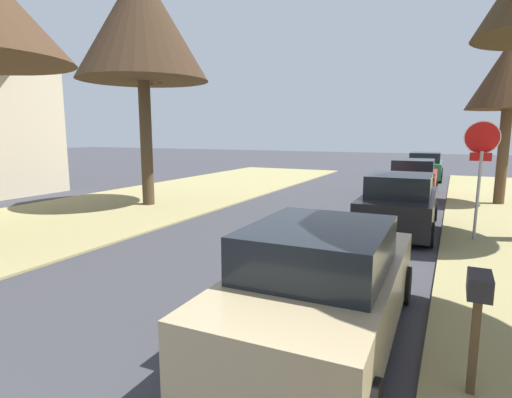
% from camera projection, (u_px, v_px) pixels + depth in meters
% --- Properties ---
extents(stop_sign_far, '(0.81, 0.60, 2.93)m').
position_uv_depth(stop_sign_far, '(481.00, 155.00, 9.91)').
color(stop_sign_far, '#9EA0A5').
rests_on(stop_sign_far, grass_verge_right).
extents(street_tree_right_far, '(2.88, 2.88, 6.09)m').
position_uv_depth(street_tree_right_far, '(511.00, 75.00, 14.73)').
color(street_tree_right_far, brown).
rests_on(street_tree_right_far, grass_verge_right).
extents(street_tree_left_mid_b, '(4.62, 4.62, 8.41)m').
position_uv_depth(street_tree_left_mid_b, '(141.00, 24.00, 14.31)').
color(street_tree_left_mid_b, '#463525').
rests_on(street_tree_left_mid_b, grass_verge_left).
extents(parked_sedan_tan, '(2.01, 4.43, 1.57)m').
position_uv_depth(parked_sedan_tan, '(322.00, 287.00, 5.28)').
color(parked_sedan_tan, tan).
rests_on(parked_sedan_tan, ground).
extents(parked_sedan_black, '(2.01, 4.43, 1.57)m').
position_uv_depth(parked_sedan_black, '(399.00, 204.00, 11.43)').
color(parked_sedan_black, black).
rests_on(parked_sedan_black, ground).
extents(parked_sedan_red, '(2.01, 4.43, 1.57)m').
position_uv_depth(parked_sedan_red, '(413.00, 179.00, 17.66)').
color(parked_sedan_red, red).
rests_on(parked_sedan_red, ground).
extents(parked_sedan_green, '(2.01, 4.43, 1.57)m').
position_uv_depth(parked_sedan_green, '(425.00, 167.00, 23.89)').
color(parked_sedan_green, '#28663D').
rests_on(parked_sedan_green, ground).
extents(curbside_mailbox, '(0.22, 0.44, 1.27)m').
position_uv_depth(curbside_mailbox, '(478.00, 299.00, 4.05)').
color(curbside_mailbox, brown).
rests_on(curbside_mailbox, grass_verge_right).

